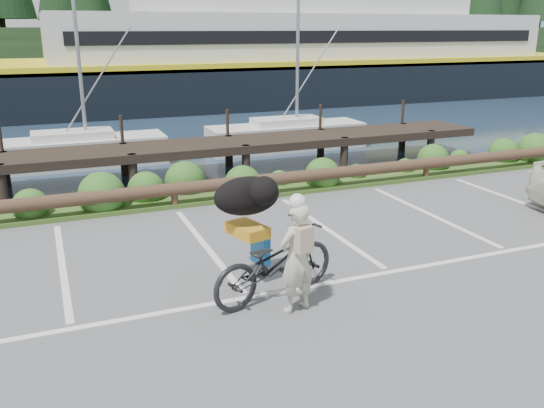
% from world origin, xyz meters
% --- Properties ---
extents(ground, '(72.00, 72.00, 0.00)m').
position_xyz_m(ground, '(0.00, 0.00, 0.00)').
color(ground, '#525254').
extents(harbor_backdrop, '(170.00, 160.00, 30.00)m').
position_xyz_m(harbor_backdrop, '(0.39, 78.47, -0.00)').
color(harbor_backdrop, '#1C2E43').
rests_on(harbor_backdrop, ground).
extents(vegetation_strip, '(34.00, 1.60, 0.10)m').
position_xyz_m(vegetation_strip, '(0.00, 5.30, 0.05)').
color(vegetation_strip, '#3D5B21').
rests_on(vegetation_strip, ground).
extents(log_rail, '(32.00, 0.30, 0.60)m').
position_xyz_m(log_rail, '(0.00, 4.60, 0.00)').
color(log_rail, '#443021').
rests_on(log_rail, ground).
extents(bicycle, '(2.35, 1.35, 1.17)m').
position_xyz_m(bicycle, '(0.40, -0.54, 0.58)').
color(bicycle, black).
rests_on(bicycle, ground).
extents(cyclist, '(0.69, 0.55, 1.66)m').
position_xyz_m(cyclist, '(0.54, -1.04, 0.83)').
color(cyclist, '#BEBAA0').
rests_on(cyclist, ground).
extents(dog, '(0.80, 1.19, 0.63)m').
position_xyz_m(dog, '(0.21, 0.15, 1.48)').
color(dog, black).
rests_on(dog, bicycle).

